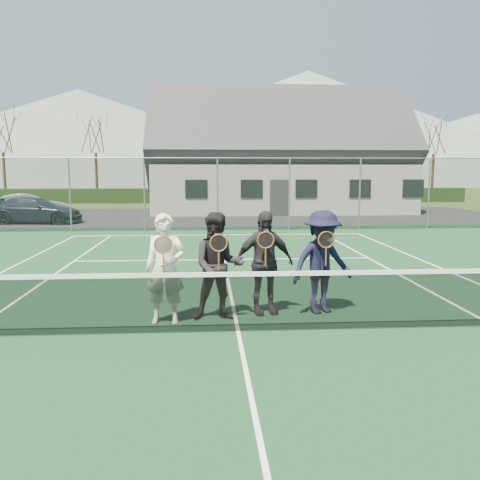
{
  "coord_description": "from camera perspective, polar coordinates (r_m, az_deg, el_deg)",
  "views": [
    {
      "loc": [
        -0.48,
        -7.58,
        2.5
      ],
      "look_at": [
        0.13,
        1.5,
        1.25
      ],
      "focal_mm": 38.0,
      "sensor_mm": 36.0,
      "label": 1
    }
  ],
  "objects": [
    {
      "name": "hill_centre",
      "position": [
        104.95,
        7.62,
        12.42
      ],
      "size": [
        120.0,
        120.0,
        22.0
      ],
      "primitive_type": "cone",
      "color": "slate",
      "rests_on": "ground"
    },
    {
      "name": "court_surface",
      "position": [
        7.99,
        -0.22,
        -10.33
      ],
      "size": [
        30.0,
        30.0,
        0.02
      ],
      "primitive_type": "cube",
      "color": "#14381E",
      "rests_on": "ground"
    },
    {
      "name": "tree_b",
      "position": [
        41.6,
        -16.0,
        12.08
      ],
      "size": [
        3.2,
        3.2,
        7.77
      ],
      "color": "#372114",
      "rests_on": "ground"
    },
    {
      "name": "player_d",
      "position": [
        8.94,
        9.2,
        -2.45
      ],
      "size": [
        1.32,
        1.02,
        1.8
      ],
      "color": "black",
      "rests_on": "court_surface"
    },
    {
      "name": "hill_west",
      "position": [
        105.67,
        -17.57,
        11.01
      ],
      "size": [
        110.0,
        110.0,
        18.0
      ],
      "primitive_type": "cone",
      "color": "#536359",
      "rests_on": "ground"
    },
    {
      "name": "tarmac_carpark",
      "position": [
        27.92,
        -11.07,
        2.57
      ],
      "size": [
        40.0,
        12.0,
        0.01
      ],
      "primitive_type": "cube",
      "color": "black",
      "rests_on": "ground"
    },
    {
      "name": "tree_e",
      "position": [
        44.71,
        21.04,
        11.55
      ],
      "size": [
        3.2,
        3.2,
        7.77
      ],
      "color": "#342013",
      "rests_on": "ground"
    },
    {
      "name": "hill_east",
      "position": [
        116.71,
        24.91,
        9.34
      ],
      "size": [
        90.0,
        90.0,
        14.0
      ],
      "primitive_type": "cone",
      "color": "#586A5F",
      "rests_on": "ground"
    },
    {
      "name": "tennis_net",
      "position": [
        7.85,
        -0.22,
        -6.66
      ],
      "size": [
        11.68,
        0.08,
        1.1
      ],
      "color": "slate",
      "rests_on": "ground"
    },
    {
      "name": "court_markings",
      "position": [
        7.99,
        -0.22,
        -10.23
      ],
      "size": [
        11.03,
        23.83,
        0.01
      ],
      "color": "white",
      "rests_on": "court_surface"
    },
    {
      "name": "tree_d",
      "position": [
        42.58,
        13.53,
        12.06
      ],
      "size": [
        3.2,
        3.2,
        7.77
      ],
      "color": "#332412",
      "rests_on": "ground"
    },
    {
      "name": "tree_a",
      "position": [
        43.57,
        -25.22,
        11.44
      ],
      "size": [
        3.2,
        3.2,
        7.77
      ],
      "color": "#3C2716",
      "rests_on": "ground"
    },
    {
      "name": "player_a",
      "position": [
        8.32,
        -8.4,
        -3.2
      ],
      "size": [
        0.68,
        0.52,
        1.8
      ],
      "color": "white",
      "rests_on": "court_surface"
    },
    {
      "name": "player_c",
      "position": [
        8.8,
        2.68,
        -2.53
      ],
      "size": [
        1.12,
        0.63,
        1.8
      ],
      "color": "black",
      "rests_on": "court_surface"
    },
    {
      "name": "hedge_row",
      "position": [
        39.63,
        -3.14,
        5.01
      ],
      "size": [
        40.0,
        1.2,
        1.1
      ],
      "primitive_type": "cube",
      "color": "black",
      "rests_on": "ground"
    },
    {
      "name": "clubhouse",
      "position": [
        31.93,
        4.31,
        10.49
      ],
      "size": [
        15.6,
        8.2,
        7.7
      ],
      "color": "silver",
      "rests_on": "ground"
    },
    {
      "name": "player_b",
      "position": [
        8.46,
        -2.44,
        -2.95
      ],
      "size": [
        0.89,
        0.7,
        1.8
      ],
      "color": "black",
      "rests_on": "court_surface"
    },
    {
      "name": "ground",
      "position": [
        27.7,
        -2.82,
        2.65
      ],
      "size": [
        220.0,
        220.0,
        0.0
      ],
      "primitive_type": "plane",
      "color": "#314619",
      "rests_on": "ground"
    },
    {
      "name": "car_b",
      "position": [
        28.07,
        -22.64,
        3.47
      ],
      "size": [
        4.21,
        2.64,
        1.31
      ],
      "primitive_type": "imported",
      "rotation": [
        0.0,
        0.0,
        1.91
      ],
      "color": "#94979C",
      "rests_on": "ground"
    },
    {
      "name": "tree_c",
      "position": [
        40.79,
        -0.34,
        12.47
      ],
      "size": [
        3.2,
        3.2,
        7.77
      ],
      "color": "#3C2915",
      "rests_on": "ground"
    },
    {
      "name": "perimeter_fence",
      "position": [
        21.11,
        -2.54,
        5.18
      ],
      "size": [
        30.07,
        0.07,
        3.02
      ],
      "color": "slate",
      "rests_on": "ground"
    },
    {
      "name": "car_c",
      "position": [
        25.92,
        -21.92,
        3.11
      ],
      "size": [
        4.38,
        2.08,
        1.23
      ],
      "primitive_type": "imported",
      "rotation": [
        0.0,
        0.0,
        1.49
      ],
      "color": "#1A2134",
      "rests_on": "ground"
    }
  ]
}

